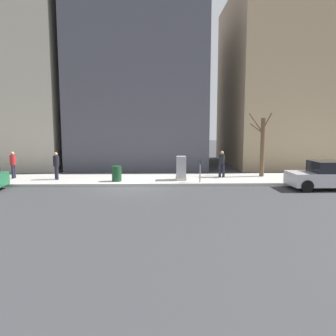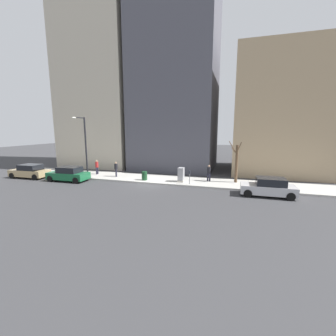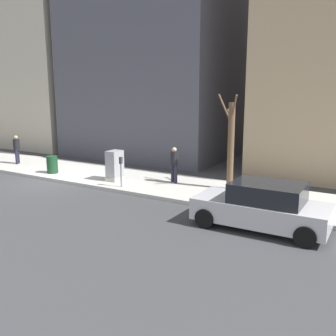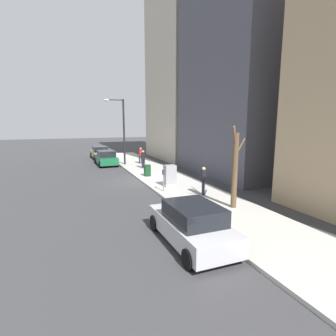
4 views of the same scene
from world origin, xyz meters
TOP-DOWN VIEW (x-y plane):
  - ground_plane at (0.00, 0.00)m, footprint 120.00×120.00m
  - sidewalk at (2.00, 0.00)m, footprint 4.00×36.00m
  - parked_car_silver at (-1.03, -10.76)m, footprint 1.95×4.21m
  - parked_car_green at (-1.18, 8.61)m, footprint 2.01×4.24m
  - parked_car_tan at (-1.12, 13.86)m, footprint 2.03×4.25m
  - parking_meter at (0.45, -3.97)m, footprint 0.14×0.10m
  - utility_box at (1.30, -2.92)m, footprint 0.83×0.61m
  - streetlamp at (0.28, 7.55)m, footprint 1.97×0.32m
  - bare_tree at (2.61, -8.21)m, footprint 1.45×1.23m
  - trash_bin at (0.90, 0.89)m, footprint 0.56×0.56m
  - pedestrian_near_meter at (2.35, -5.58)m, footprint 0.36×0.38m
  - pedestrian_midblock at (1.66, 4.62)m, footprint 0.36×0.36m
  - pedestrian_far_corner at (2.21, 7.45)m, footprint 0.40×0.36m
  - office_tower_left at (11.21, -13.45)m, footprint 11.41×11.41m
  - office_block_center at (10.81, 0.07)m, footprint 10.63×10.63m
  - office_tower_right at (10.68, 11.13)m, footprint 10.37×10.37m

SIDE VIEW (x-z plane):
  - ground_plane at x=0.00m, z-range 0.00..0.00m
  - sidewalk at x=2.00m, z-range 0.00..0.15m
  - trash_bin at x=0.90m, z-range 0.15..1.05m
  - parked_car_silver at x=-1.03m, z-range -0.02..1.50m
  - parked_car_green at x=-1.18m, z-range -0.02..1.50m
  - parked_car_tan at x=-1.12m, z-range -0.02..1.50m
  - utility_box at x=1.30m, z-range 0.13..1.56m
  - parking_meter at x=0.45m, z-range 0.30..1.65m
  - pedestrian_near_meter at x=2.35m, z-range 0.26..1.92m
  - pedestrian_midblock at x=1.66m, z-range 0.26..1.92m
  - pedestrian_far_corner at x=2.21m, z-range 0.26..1.92m
  - bare_tree at x=2.61m, z-range 0.09..4.17m
  - streetlamp at x=0.28m, z-range 0.77..7.27m
  - office_tower_left at x=11.21m, z-range 0.00..14.46m
  - office_block_center at x=10.81m, z-range 0.00..27.55m
  - office_tower_right at x=10.68m, z-range 0.00..28.86m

